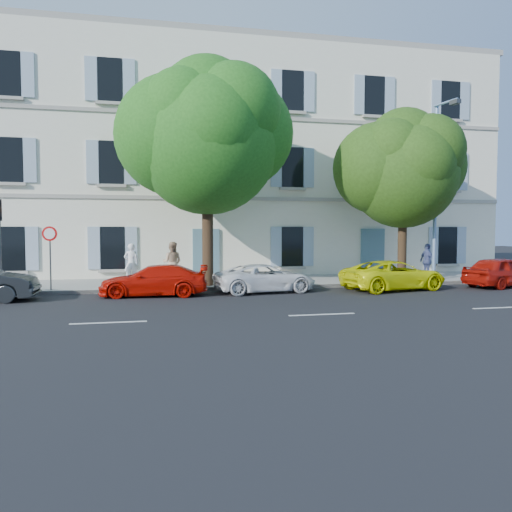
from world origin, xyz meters
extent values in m
plane|color=black|center=(0.00, 0.00, 0.00)|extent=(90.00, 90.00, 0.00)
cube|color=#A09E96|center=(0.00, 4.45, 0.07)|extent=(36.00, 4.50, 0.15)
cube|color=#9E998E|center=(0.00, 2.28, 0.08)|extent=(36.00, 0.16, 0.16)
cube|color=white|center=(0.00, 10.20, 6.00)|extent=(28.00, 7.00, 12.00)
imported|color=red|center=(-4.76, 1.15, 0.58)|extent=(4.15, 2.05, 1.16)
imported|color=white|center=(-0.46, 1.33, 0.56)|extent=(4.22, 2.38, 1.11)
imported|color=#EAEE0A|center=(4.84, 0.91, 0.61)|extent=(4.68, 2.83, 1.21)
imported|color=#AD140A|center=(9.92, 0.95, 0.65)|extent=(4.13, 2.64, 1.31)
cylinder|color=#3A2819|center=(-2.54, 2.89, 1.98)|extent=(0.46, 0.46, 3.66)
ellipsoid|color=#2C7A1F|center=(-2.54, 2.89, 6.01)|extent=(5.86, 5.86, 6.44)
cylinder|color=#3A2819|center=(6.35, 3.04, 1.65)|extent=(0.40, 0.40, 2.99)
ellipsoid|color=#335F18|center=(6.35, 3.04, 4.96)|extent=(4.86, 4.86, 5.34)
cylinder|color=#383A3D|center=(-10.50, 2.94, 1.58)|extent=(0.10, 0.10, 2.87)
cylinder|color=#383A3D|center=(-8.63, 2.58, 1.19)|extent=(0.06, 0.06, 2.07)
cylinder|color=red|center=(-8.63, 2.55, 2.32)|extent=(0.57, 0.10, 0.57)
cylinder|color=#7293BF|center=(7.80, 2.78, 4.07)|extent=(0.16, 0.16, 7.85)
cylinder|color=#7293BF|center=(7.80, 2.09, 8.00)|extent=(0.34, 1.37, 0.10)
cube|color=#383A3D|center=(7.80, 1.40, 7.85)|extent=(0.32, 0.48, 0.18)
imported|color=white|center=(-5.68, 4.44, 1.01)|extent=(0.65, 0.44, 1.73)
imported|color=tan|center=(-3.95, 4.10, 1.05)|extent=(1.04, 0.92, 1.79)
imported|color=#505D93|center=(7.91, 3.51, 0.98)|extent=(0.50, 1.01, 1.65)
camera|label=1|loc=(-4.92, -17.72, 2.52)|focal=35.00mm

